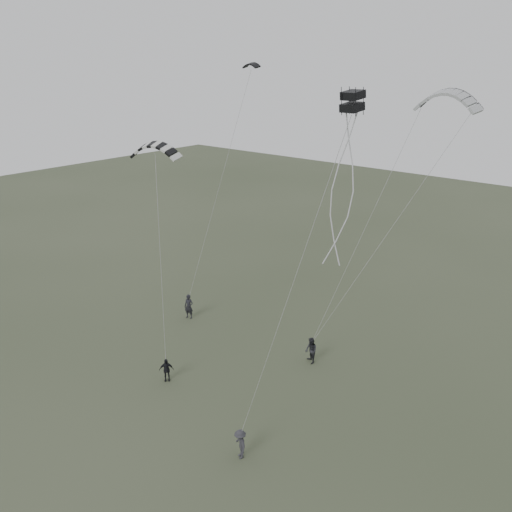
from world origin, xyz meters
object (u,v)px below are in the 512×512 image
Objects in this scene: flyer_left at (189,306)px; flyer_right at (311,351)px; kite_box at (352,101)px; flyer_center at (166,370)px; flyer_far at (240,444)px; kite_pale_large at (448,92)px; kite_striped at (154,144)px; kite_dark_small at (251,64)px.

flyer_left is 10.58m from flyer_right.
kite_box is (15.78, -5.41, 15.79)m from flyer_left.
flyer_far reaches higher than flyer_center.
kite_pale_large is 16.85m from kite_striped.
kite_dark_small reaches higher than flyer_far.
kite_striped is 14.48m from kite_box.
flyer_far is at bearing -61.60° from flyer_center.
kite_pale_large reaches higher than kite_striped.
kite_pale_large reaches higher than flyer_right.
flyer_center is 0.94× the size of flyer_far.
flyer_left is 18.35m from kite_dark_small.
flyer_left is 22.97m from kite_box.
kite_dark_small reaches higher than kite_striped.
kite_pale_large is (2.80, 14.30, 15.84)m from flyer_far.
flyer_left is 0.60× the size of kite_striped.
kite_pale_large reaches higher than flyer_left.
flyer_center is at bearing -60.52° from kite_striped.
kite_dark_small is at bearing 150.12° from kite_box.
flyer_right is at bearing -16.22° from flyer_left.
kite_dark_small reaches higher than flyer_right.
flyer_far is at bearing -128.70° from kite_box.
kite_striped is at bearing 90.15° from flyer_center.
kite_box reaches higher than flyer_far.
flyer_right is (10.55, 0.77, -0.07)m from flyer_left.
kite_striped reaches higher than flyer_center.
kite_striped is (-13.59, -9.49, -3.01)m from kite_pale_large.
kite_box is at bearing 74.93° from flyer_far.
flyer_left is at bearing 169.61° from kite_box.
flyer_right reaches higher than flyer_center.
flyer_center is 0.95× the size of kite_dark_small.
flyer_far is at bearing -39.81° from kite_dark_small.
kite_pale_large is at bearing 111.09° from flyer_far.
flyer_right is 1.13× the size of kite_dark_small.
flyer_far is at bearing -42.00° from kite_striped.
kite_striped reaches higher than flyer_right.
flyer_center is 22.69m from kite_pale_large.
kite_pale_large reaches higher than flyer_center.
kite_dark_small is (-9.72, 5.68, 17.23)m from flyer_right.
flyer_right is 9.19m from flyer_center.
flyer_right is 1.19× the size of flyer_center.
kite_box is at bearing -81.76° from kite_pale_large.
kite_pale_large is 11.32m from kite_box.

